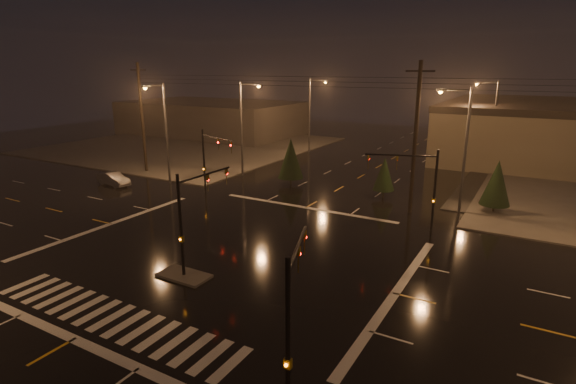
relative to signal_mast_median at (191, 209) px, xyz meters
name	(u,v)px	position (x,y,z in m)	size (l,w,h in m)	color
ground	(227,252)	(0.00, 3.07, -3.75)	(140.00, 140.00, 0.00)	black
sidewalk_nw	(189,145)	(-30.00, 33.07, -3.69)	(36.00, 36.00, 0.12)	#45423D
median_island	(184,275)	(0.00, -0.93, -3.68)	(3.00, 1.60, 0.15)	#45423D
crosswalk	(112,318)	(0.00, -5.93, -3.75)	(15.00, 2.60, 0.01)	beige
stop_bar_near	(74,339)	(0.00, -7.93, -3.75)	(16.00, 0.50, 0.01)	beige
stop_bar_far	(306,208)	(0.00, 14.07, -3.75)	(16.00, 0.50, 0.01)	beige
commercial_block	(212,118)	(-35.00, 45.07, -0.95)	(30.00, 18.00, 5.60)	#3C3735
signal_mast_median	(191,209)	(0.00, 0.00, 0.00)	(0.25, 4.59, 6.00)	black
signal_mast_ne	(420,180)	(9.50, 13.21, 0.04)	(4.84, 1.86, 6.00)	black
signal_mast_nw	(209,155)	(-9.50, 13.21, 0.04)	(4.84, 1.86, 6.00)	black
signal_mast_se	(292,311)	(10.23, -6.68, -0.04)	(1.55, 3.87, 6.00)	black
streetlight_1	(244,123)	(-11.18, 21.07, 2.05)	(2.77, 0.32, 10.00)	#38383A
streetlight_2	(312,111)	(-11.18, 37.07, 2.05)	(2.77, 0.32, 10.00)	#38383A
streetlight_3	(462,142)	(11.18, 19.07, 2.05)	(2.77, 0.32, 10.00)	#38383A
streetlight_4	(491,118)	(11.18, 39.07, 2.05)	(2.77, 0.32, 10.00)	#38383A
streetlight_5	(164,127)	(-16.00, 14.26, 2.05)	(0.32, 2.77, 10.00)	#38383A
utility_pole_0	(142,118)	(-22.00, 17.07, 2.38)	(2.20, 0.32, 12.00)	black
utility_pole_1	(415,138)	(8.00, 17.07, 2.38)	(2.20, 0.32, 12.00)	black
conifer_0	(497,183)	(13.94, 20.42, -1.22)	(2.35, 2.35, 4.38)	black
conifer_3	(291,158)	(-4.97, 20.26, -1.06)	(2.56, 2.56, 4.69)	black
conifer_4	(384,174)	(4.67, 20.33, -1.54)	(1.94, 1.94, 3.73)	black
car_crossing	(114,179)	(-20.24, 11.10, -3.10)	(1.38, 3.97, 1.31)	#595C61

